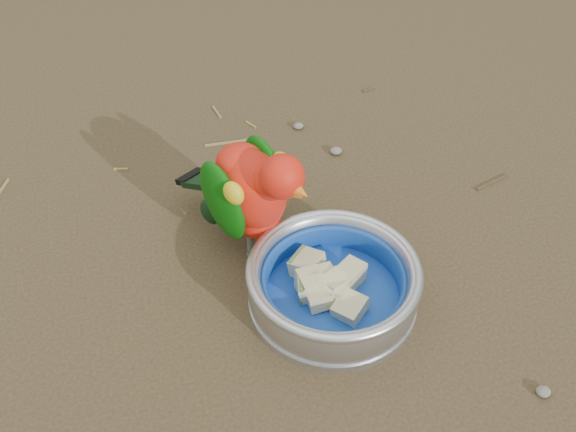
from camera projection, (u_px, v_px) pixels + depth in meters
name	position (u px, v px, depth m)	size (l,w,h in m)	color
ground	(235.00, 298.00, 0.78)	(60.00, 60.00, 0.00)	#443522
food_bowl	(332.00, 298.00, 0.77)	(0.20, 0.20, 0.02)	#B2B2BA
bowl_wall	(333.00, 281.00, 0.75)	(0.20, 0.20, 0.04)	#B2B2BA
fruit_wedges	(333.00, 285.00, 0.75)	(0.12, 0.12, 0.03)	#CCBF8E
lory_parrot	(253.00, 199.00, 0.79)	(0.10, 0.21, 0.17)	red
ground_debris	(196.00, 296.00, 0.78)	(0.90, 0.80, 0.01)	olive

